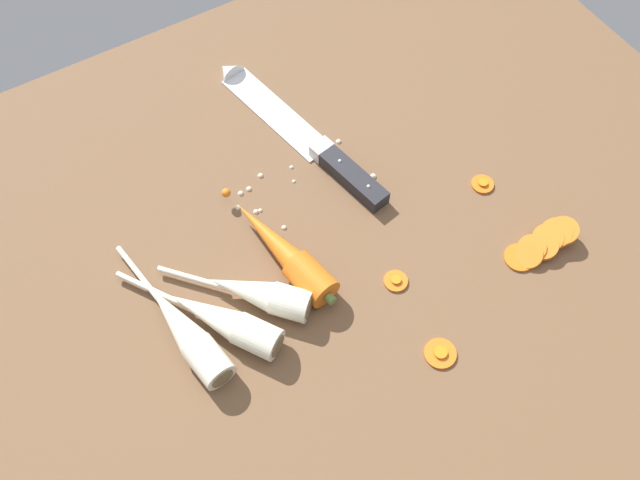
{
  "coord_description": "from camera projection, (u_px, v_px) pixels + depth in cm",
  "views": [
    {
      "loc": [
        -23.54,
        -40.94,
        77.51
      ],
      "look_at": [
        0.0,
        -2.0,
        1.5
      ],
      "focal_mm": 39.23,
      "sensor_mm": 36.0,
      "label": 1
    }
  ],
  "objects": [
    {
      "name": "mince_crumbs",
      "position": [
        299.0,
        178.0,
        0.95
      ],
      "size": [
        19.03,
        9.73,
        0.89
      ],
      "color": "beige",
      "rests_on": "ground_plane"
    },
    {
      "name": "carrot_slice_stray_near",
      "position": [
        440.0,
        353.0,
        0.82
      ],
      "size": [
        3.85,
        3.85,
        0.7
      ],
      "color": "orange",
      "rests_on": "ground_plane"
    },
    {
      "name": "parsnip_mid_right",
      "position": [
        186.0,
        332.0,
        0.82
      ],
      "size": [
        6.05,
        23.0,
        4.0
      ],
      "color": "silver",
      "rests_on": "ground_plane"
    },
    {
      "name": "carrot_slice_stack",
      "position": [
        542.0,
        244.0,
        0.89
      ],
      "size": [
        10.35,
        4.41,
        3.18
      ],
      "color": "orange",
      "rests_on": "ground_plane"
    },
    {
      "name": "carrot_slice_stray_mid",
      "position": [
        396.0,
        280.0,
        0.87
      ],
      "size": [
        3.03,
        3.03,
        0.7
      ],
      "color": "orange",
      "rests_on": "ground_plane"
    },
    {
      "name": "carrot_slice_stray_far",
      "position": [
        483.0,
        183.0,
        0.94
      ],
      "size": [
        3.05,
        3.05,
        0.7
      ],
      "color": "orange",
      "rests_on": "ground_plane"
    },
    {
      "name": "chefs_knife",
      "position": [
        294.0,
        128.0,
        0.99
      ],
      "size": [
        9.63,
        34.74,
        4.18
      ],
      "color": "silver",
      "rests_on": "ground_plane"
    },
    {
      "name": "ground_plane",
      "position": [
        312.0,
        242.0,
        0.92
      ],
      "size": [
        120.0,
        90.0,
        4.0
      ],
      "primitive_type": "cube",
      "color": "brown"
    },
    {
      "name": "whole_carrot",
      "position": [
        285.0,
        253.0,
        0.87
      ],
      "size": [
        7.09,
        21.46,
        4.2
      ],
      "color": "orange",
      "rests_on": "ground_plane"
    },
    {
      "name": "parsnip_mid_left",
      "position": [
        259.0,
        294.0,
        0.84
      ],
      "size": [
        14.87,
        16.34,
        4.0
      ],
      "color": "silver",
      "rests_on": "ground_plane"
    },
    {
      "name": "parsnip_front",
      "position": [
        223.0,
        321.0,
        0.82
      ],
      "size": [
        14.15,
        20.29,
        4.0
      ],
      "color": "silver",
      "rests_on": "ground_plane"
    }
  ]
}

